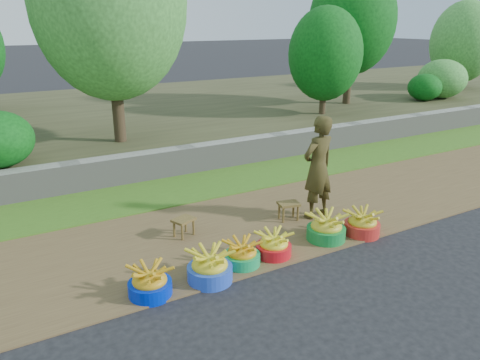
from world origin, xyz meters
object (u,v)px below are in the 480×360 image
stool_right (289,206)px  basin_b (210,267)px  basin_f (362,224)px  vendor_woman (318,168)px  basin_e (326,228)px  basin_a (150,283)px  basin_d (274,246)px  basin_c (242,254)px  stool_left (184,222)px

stool_right → basin_b: bearing=-151.9°
basin_f → vendor_woman: vendor_woman is taller
basin_e → basin_f: bearing=-11.6°
basin_a → basin_d: 1.71m
stool_right → basin_c: bearing=-147.2°
stool_left → stool_right: (1.62, -0.27, 0.01)m
basin_c → stool_right: 1.57m
vendor_woman → stool_right: bearing=-22.7°
basin_a → vendor_woman: bearing=15.3°
basin_a → basin_b: bearing=-4.0°
stool_left → vendor_woman: bearing=-10.2°
basin_b → basin_d: 1.00m
vendor_woman → stool_left: bearing=-19.6°
basin_b → stool_left: 1.26m
basin_e → basin_f: (0.57, -0.12, -0.01)m
basin_b → basin_e: bearing=4.8°
basin_c → basin_d: size_ratio=0.98×
basin_d → stool_left: (-0.78, 1.12, 0.07)m
basin_a → basin_e: 2.61m
basin_d → basin_f: bearing=-3.4°
basin_e → basin_a: bearing=-177.6°
basin_b → basin_e: basin_e is taller
basin_f → basin_d: bearing=176.6°
basin_a → basin_b: (0.72, -0.05, 0.02)m
basin_d → stool_right: size_ratio=1.32×
basin_e → vendor_woman: vendor_woman is taller
basin_a → stool_left: size_ratio=1.34×
basin_b → stool_right: size_ratio=1.52×
basin_b → basin_e: 1.90m
basin_f → stool_left: basin_f is taller
basin_a → stool_left: 1.51m
basin_e → basin_c: bearing=-178.7°
basin_d → vendor_woman: bearing=30.0°
basin_f → stool_left: 2.55m
basin_a → basin_f: 3.18m
basin_d → basin_b: bearing=-172.6°
basin_c → stool_right: (1.32, 0.85, 0.09)m
stool_left → vendor_woman: vendor_woman is taller
basin_f → stool_right: basin_f is taller
basin_f → stool_left: bearing=151.9°
basin_a → basin_b: size_ratio=0.91×
basin_e → stool_right: size_ratio=1.53×
basin_e → basin_f: basin_e is taller
basin_b → basin_d: bearing=7.4°
basin_b → stool_left: size_ratio=1.48×
basin_f → stool_right: (-0.63, 0.94, 0.07)m
basin_a → vendor_woman: (3.00, 0.82, 0.65)m
basin_f → basin_e: bearing=168.4°
basin_e → stool_left: bearing=147.2°
basin_c → basin_f: bearing=-2.5°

